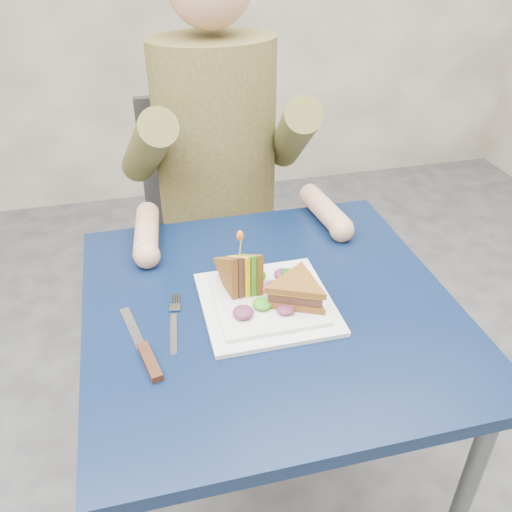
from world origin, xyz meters
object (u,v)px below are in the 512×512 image
object	(u,v)px
chair	(214,221)
knife	(146,355)
fork	(174,324)
diner	(216,122)
table	(270,333)
sandwich_upright	(241,274)
plate	(267,302)
sandwich_flat	(297,291)

from	to	relation	value
chair	knife	distance (m)	0.85
fork	knife	bearing A→B (deg)	-127.54
diner	knife	xyz separation A→B (m)	(-0.26, -0.67, -0.18)
knife	table	bearing A→B (deg)	20.48
sandwich_upright	diner	bearing A→B (deg)	84.41
diner	chair	bearing A→B (deg)	90.00
fork	knife	xyz separation A→B (m)	(-0.06, -0.08, 0.00)
plate	sandwich_flat	distance (m)	0.07
sandwich_upright	fork	xyz separation A→B (m)	(-0.15, -0.06, -0.05)
chair	fork	world-z (taller)	chair
chair	sandwich_upright	xyz separation A→B (m)	(-0.05, -0.65, 0.24)
plate	fork	size ratio (longest dim) A/B	1.45
table	sandwich_upright	distance (m)	0.15
sandwich_flat	sandwich_upright	size ratio (longest dim) A/B	1.26
diner	plate	size ratio (longest dim) A/B	2.87
sandwich_upright	knife	world-z (taller)	sandwich_upright
table	diner	world-z (taller)	diner
table	sandwich_upright	world-z (taller)	sandwich_upright
diner	sandwich_flat	bearing A→B (deg)	-85.65
table	chair	size ratio (longest dim) A/B	0.81
sandwich_flat	sandwich_upright	bearing A→B (deg)	144.49
sandwich_flat	knife	bearing A→B (deg)	-167.51
chair	fork	distance (m)	0.76
chair	sandwich_upright	world-z (taller)	chair
diner	sandwich_upright	world-z (taller)	diner
diner	plate	world-z (taller)	diner
table	sandwich_flat	distance (m)	0.14
plate	fork	xyz separation A→B (m)	(-0.19, -0.02, -0.01)
diner	fork	world-z (taller)	diner
plate	diner	bearing A→B (deg)	89.10
table	fork	bearing A→B (deg)	-174.29
diner	sandwich_upright	size ratio (longest dim) A/B	5.07
chair	table	bearing A→B (deg)	-90.00
fork	table	bearing A→B (deg)	5.71
table	sandwich_flat	xyz separation A→B (m)	(0.05, -0.03, 0.12)
chair	fork	size ratio (longest dim) A/B	5.19
diner	fork	bearing A→B (deg)	-108.54
sandwich_upright	knife	distance (m)	0.25
diner	fork	xyz separation A→B (m)	(-0.20, -0.59, -0.18)
fork	plate	bearing A→B (deg)	4.76
chair	plate	bearing A→B (deg)	-90.76
diner	knife	world-z (taller)	diner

